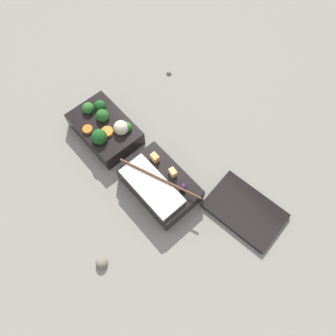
{
  "coord_description": "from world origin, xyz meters",
  "views": [
    {
      "loc": [
        0.36,
        -0.2,
        0.79
      ],
      "look_at": [
        0.1,
        0.04,
        0.05
      ],
      "focal_mm": 35.0,
      "sensor_mm": 36.0,
      "label": 1
    }
  ],
  "objects": [
    {
      "name": "ground_plane",
      "position": [
        0.0,
        0.0,
        0.0
      ],
      "size": [
        3.0,
        3.0,
        0.0
      ],
      "primitive_type": "plane",
      "color": "gray"
    },
    {
      "name": "bento_tray_vegetable",
      "position": [
        -0.12,
        -0.0,
        0.03
      ],
      "size": [
        0.19,
        0.13,
        0.08
      ],
      "color": "black",
      "rests_on": "ground_plane"
    },
    {
      "name": "bento_tray_rice",
      "position": [
        0.11,
        -0.0,
        0.03
      ],
      "size": [
        0.21,
        0.13,
        0.07
      ],
      "color": "black",
      "rests_on": "ground_plane"
    },
    {
      "name": "bento_lid",
      "position": [
        0.3,
        0.12,
        0.01
      ],
      "size": [
        0.2,
        0.15,
        0.01
      ],
      "primitive_type": "cube",
      "rotation": [
        0.0,
        0.0,
        0.14
      ],
      "color": "black",
      "rests_on": "ground_plane"
    },
    {
      "name": "pebble_0",
      "position": [
        0.16,
        -0.23,
        0.01
      ],
      "size": [
        0.03,
        0.03,
        0.03
      ],
      "primitive_type": "sphere",
      "color": "#7A6B5B",
      "rests_on": "ground_plane"
    },
    {
      "name": "pebble_1",
      "position": [
        -0.16,
        0.27,
        0.0
      ],
      "size": [
        0.02,
        0.02,
        0.02
      ],
      "primitive_type": "sphere",
      "color": "#595651",
      "rests_on": "ground_plane"
    }
  ]
}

